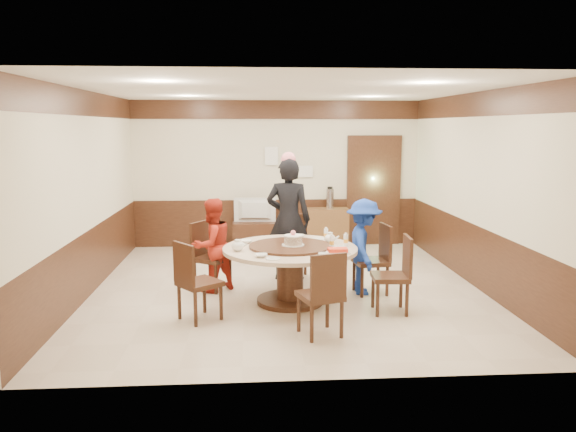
{
  "coord_description": "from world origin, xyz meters",
  "views": [
    {
      "loc": [
        -0.52,
        -7.83,
        2.31
      ],
      "look_at": [
        -0.0,
        -0.28,
        1.1
      ],
      "focal_mm": 35.0,
      "sensor_mm": 36.0,
      "label": 1
    }
  ],
  "objects": [
    {
      "name": "chair_0",
      "position": [
        1.17,
        -0.33,
        0.3
      ],
      "size": [
        0.5,
        0.49,
        0.97
      ],
      "rotation": [
        0.0,
        0.0,
        1.7
      ],
      "color": "#371D11",
      "rests_on": "ground"
    },
    {
      "name": "saucer_near",
      "position": [
        -0.25,
        -1.33,
        0.76
      ],
      "size": [
        0.18,
        0.18,
        0.01
      ],
      "primitive_type": "cylinder",
      "color": "white",
      "rests_on": "banquet_table"
    },
    {
      "name": "thermos",
      "position": [
        1.01,
        2.78,
        0.94
      ],
      "size": [
        0.15,
        0.15,
        0.38
      ],
      "primitive_type": "cylinder",
      "color": "silver",
      "rests_on": "side_cabinet"
    },
    {
      "name": "teapot_right",
      "position": [
        0.56,
        -0.44,
        0.81
      ],
      "size": [
        0.17,
        0.15,
        0.13
      ],
      "primitive_type": "ellipsoid",
      "color": "white",
      "rests_on": "banquet_table"
    },
    {
      "name": "person_standing",
      "position": [
        0.06,
        0.5,
        0.92
      ],
      "size": [
        0.76,
        0.59,
        1.85
      ],
      "primitive_type": "imported",
      "rotation": [
        0.0,
        0.0,
        2.9
      ],
      "color": "black",
      "rests_on": "ground"
    },
    {
      "name": "person_blue",
      "position": [
        1.05,
        -0.32,
        0.66
      ],
      "size": [
        0.56,
        0.89,
        1.33
      ],
      "primitive_type": "imported",
      "rotation": [
        0.0,
        0.0,
        1.49
      ],
      "color": "#18379C",
      "rests_on": "ground"
    },
    {
      "name": "bowl_5",
      "position": [
        0.18,
        -0.06,
        0.77
      ],
      "size": [
        0.14,
        0.14,
        0.04
      ],
      "primitive_type": "imported",
      "color": "white",
      "rests_on": "banquet_table"
    },
    {
      "name": "saucer_far",
      "position": [
        0.45,
        -0.18,
        0.76
      ],
      "size": [
        0.18,
        0.18,
        0.01
      ],
      "primitive_type": "cylinder",
      "color": "white",
      "rests_on": "banquet_table"
    },
    {
      "name": "chair_3",
      "position": [
        -1.15,
        -1.28,
        0.3
      ],
      "size": [
        0.62,
        0.62,
        0.97
      ],
      "rotation": [
        0.0,
        0.0,
        5.37
      ],
      "color": "#371D11",
      "rests_on": "ground"
    },
    {
      "name": "teapot_left",
      "position": [
        -0.68,
        -0.85,
        0.81
      ],
      "size": [
        0.17,
        0.15,
        0.13
      ],
      "primitive_type": "ellipsoid",
      "color": "white",
      "rests_on": "banquet_table"
    },
    {
      "name": "side_cabinet",
      "position": [
        0.97,
        2.78,
        0.38
      ],
      "size": [
        0.8,
        0.4,
        0.75
      ],
      "primitive_type": "cube",
      "color": "brown",
      "rests_on": "ground"
    },
    {
      "name": "bottle_1",
      "position": [
        0.73,
        -0.66,
        0.83
      ],
      "size": [
        0.06,
        0.06,
        0.16
      ],
      "primitive_type": "cylinder",
      "color": "white",
      "rests_on": "banquet_table"
    },
    {
      "name": "bowl_4",
      "position": [
        -0.67,
        -0.58,
        0.77
      ],
      "size": [
        0.16,
        0.16,
        0.04
      ],
      "primitive_type": "imported",
      "color": "white",
      "rests_on": "banquet_table"
    },
    {
      "name": "chair_1",
      "position": [
        0.19,
        0.53,
        0.3
      ],
      "size": [
        0.5,
        0.51,
        0.97
      ],
      "rotation": [
        0.0,
        0.0,
        3.3
      ],
      "color": "#371D11",
      "rests_on": "ground"
    },
    {
      "name": "shrimp_platter",
      "position": [
        0.57,
        -1.06,
        0.78
      ],
      "size": [
        0.3,
        0.2,
        0.06
      ],
      "color": "white",
      "rests_on": "banquet_table"
    },
    {
      "name": "bowl_1",
      "position": [
        0.36,
        -1.21,
        0.77
      ],
      "size": [
        0.12,
        0.12,
        0.04
      ],
      "primitive_type": "imported",
      "color": "white",
      "rests_on": "banquet_table"
    },
    {
      "name": "bottle_0",
      "position": [
        0.53,
        -0.76,
        0.83
      ],
      "size": [
        0.06,
        0.06,
        0.16
      ],
      "primitive_type": "cylinder",
      "color": "white",
      "rests_on": "banquet_table"
    },
    {
      "name": "bowl_3",
      "position": [
        0.61,
        -0.85,
        0.77
      ],
      "size": [
        0.14,
        0.14,
        0.04
      ],
      "primitive_type": "imported",
      "color": "white",
      "rests_on": "banquet_table"
    },
    {
      "name": "tv_stand",
      "position": [
        -0.43,
        2.75,
        0.25
      ],
      "size": [
        0.85,
        0.45,
        0.5
      ],
      "primitive_type": "cube",
      "color": "#371D11",
      "rests_on": "ground"
    },
    {
      "name": "chair_5",
      "position": [
        1.24,
        -1.15,
        0.3
      ],
      "size": [
        0.48,
        0.47,
        0.97
      ],
      "rotation": [
        0.0,
        0.0,
        7.79
      ],
      "color": "#371D11",
      "rests_on": "ground"
    },
    {
      "name": "bowl_2",
      "position": [
        -0.39,
        -1.21,
        0.77
      ],
      "size": [
        0.15,
        0.15,
        0.04
      ],
      "primitive_type": "imported",
      "color": "white",
      "rests_on": "banquet_table"
    },
    {
      "name": "chair_4",
      "position": [
        0.25,
        -1.88,
        0.3
      ],
      "size": [
        0.55,
        0.56,
        0.97
      ],
      "rotation": [
        0.0,
        0.0,
        6.59
      ],
      "color": "#371D11",
      "rests_on": "ground"
    },
    {
      "name": "chair_2",
      "position": [
        -1.08,
        0.02,
        0.3
      ],
      "size": [
        0.61,
        0.61,
        0.97
      ],
      "rotation": [
        0.0,
        0.0,
        4.16
      ],
      "color": "#371D11",
      "rests_on": "ground"
    },
    {
      "name": "banquet_table",
      "position": [
        -0.0,
        -0.68,
        0.53
      ],
      "size": [
        1.76,
        1.76,
        0.78
      ],
      "color": "#371D11",
      "rests_on": "ground"
    },
    {
      "name": "notice_right",
      "position": [
        0.55,
        2.96,
        1.45
      ],
      "size": [
        0.3,
        0.0,
        0.22
      ],
      "primitive_type": "cube",
      "color": "white",
      "rests_on": "room"
    },
    {
      "name": "television",
      "position": [
        -0.43,
        2.75,
        0.73
      ],
      "size": [
        0.8,
        0.15,
        0.46
      ],
      "primitive_type": "imported",
      "rotation": [
        0.0,
        0.0,
        3.08
      ],
      "color": "gray",
      "rests_on": "tv_stand"
    },
    {
      "name": "bottle_2",
      "position": [
        0.53,
        -0.24,
        0.83
      ],
      "size": [
        0.06,
        0.06,
        0.16
      ],
      "primitive_type": "cylinder",
      "color": "white",
      "rests_on": "banquet_table"
    },
    {
      "name": "bowl_0",
      "position": [
        -0.57,
        -0.36,
        0.77
      ],
      "size": [
        0.16,
        0.16,
        0.04
      ],
      "primitive_type": "imported",
      "color": "white",
      "rests_on": "banquet_table"
    },
    {
      "name": "birthday_cake",
      "position": [
        0.04,
        -0.7,
        0.85
      ],
      "size": [
        0.29,
        0.29,
        0.2
      ],
      "color": "white",
      "rests_on": "banquet_table"
    },
    {
      "name": "notice_left",
      "position": [
        -0.1,
        2.96,
        1.75
      ],
      "size": [
        0.25,
        0.0,
        0.35
      ],
      "primitive_type": "cube",
      "color": "white",
      "rests_on": "room"
    },
    {
      "name": "room",
      "position": [
        0.01,
        0.01,
        1.08
      ],
      "size": [
        6.0,
        6.04,
        2.84
      ],
      "color": "beige",
      "rests_on": "ground"
    },
    {
      "name": "person_red",
      "position": [
        -1.06,
        -0.07,
        0.66
      ],
      "size": [
        0.81,
        0.8,
        1.32
      ],
      "primitive_type": "imported",
      "rotation": [
        0.0,
        0.0,
        3.87
      ],
      "color": "#AC2516",
      "rests_on": "ground"
    }
  ]
}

